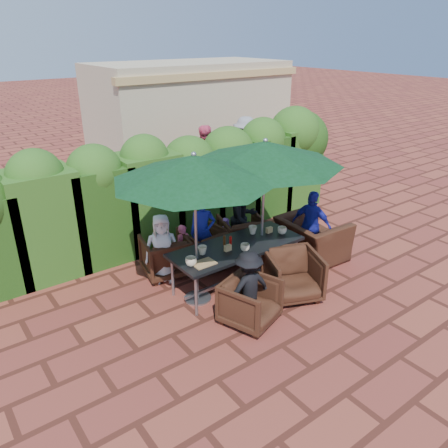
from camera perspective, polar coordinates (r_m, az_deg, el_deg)
ground at (r=7.69m, az=1.95°, el=-7.69°), size 80.00×80.00×0.00m
dining_table at (r=7.32m, az=1.67°, el=-3.33°), size 2.30×0.90×0.75m
umbrella_left at (r=6.34m, az=-3.93°, el=7.24°), size 2.45×2.45×2.46m
umbrella_right at (r=7.19m, az=5.38°, el=9.19°), size 2.56×2.56×2.46m
chair_far_left at (r=7.84m, az=-7.64°, el=-3.87°), size 0.91×0.87×0.80m
chair_far_mid at (r=8.07m, az=-2.34°, el=-2.92°), size 0.78×0.74×0.78m
chair_far_right at (r=8.52m, az=2.35°, el=-1.23°), size 1.00×0.96×0.83m
chair_near_left at (r=6.55m, az=3.46°, el=-9.88°), size 0.93×0.90×0.77m
chair_near_right at (r=7.20m, az=9.01°, el=-6.38°), size 1.07×1.04×0.85m
chair_end_right at (r=8.48m, az=11.49°, el=-1.06°), size 0.84×1.23×1.04m
adult_far_left at (r=7.56m, az=-8.09°, el=-3.17°), size 0.70×0.58×1.23m
adult_far_mid at (r=8.01m, az=-2.79°, el=-1.03°), size 0.59×0.55×1.31m
adult_far_right at (r=8.44m, az=2.67°, el=0.73°), size 0.75×0.53×1.42m
adult_near_left at (r=6.50m, az=3.19°, el=-8.20°), size 0.76×0.42×1.14m
adult_end_right at (r=8.40m, az=11.36°, el=-0.16°), size 0.63×0.87×1.34m
child_left at (r=7.96m, az=-5.27°, el=-3.07°), size 0.31×0.25×0.87m
child_right at (r=8.46m, az=0.36°, el=-1.64°), size 0.30×0.25×0.77m
pedestrian_a at (r=11.29m, az=-6.04°, el=6.92°), size 1.52×0.84×1.54m
pedestrian_b at (r=11.82m, az=-2.67°, el=8.45°), size 0.89×0.57×1.81m
pedestrian_c at (r=12.44m, az=2.80°, el=9.48°), size 1.24×1.29×1.92m
cup_a at (r=6.66m, az=-4.32°, el=-4.91°), size 0.18×0.18×0.14m
cup_b at (r=6.98m, az=-2.85°, el=-3.44°), size 0.15×0.15×0.14m
cup_c at (r=7.09m, az=2.76°, el=-3.06°), size 0.15×0.15×0.12m
cup_d at (r=7.69m, az=3.78°, el=-0.78°), size 0.15×0.15×0.14m
cup_e at (r=7.74m, az=7.59°, el=-0.83°), size 0.16×0.16×0.13m
ketchup_bottle at (r=7.24m, az=0.86°, el=-2.24°), size 0.04×0.04×0.17m
sauce_bottle at (r=7.26m, az=0.05°, el=-2.15°), size 0.04×0.04×0.17m
serving_tray at (r=6.72m, az=-2.66°, el=-5.15°), size 0.35×0.25×0.02m
number_block_left at (r=7.09m, az=0.49°, el=-3.15°), size 0.12×0.06×0.10m
number_block_right at (r=7.77m, az=5.93°, el=-0.78°), size 0.12×0.06×0.10m
hedge_wall at (r=8.88m, az=-7.79°, el=5.73°), size 9.10×1.60×2.43m
building at (r=14.50m, az=-4.50°, el=14.09°), size 6.20×3.08×3.20m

